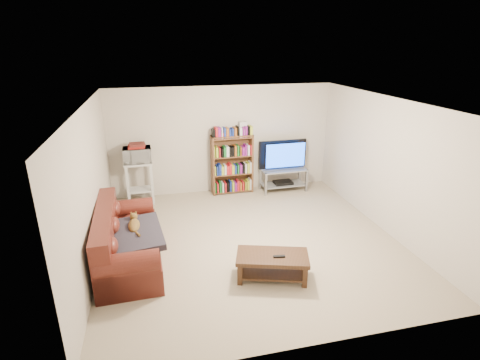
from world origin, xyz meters
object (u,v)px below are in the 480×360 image
object	(u,v)px
sofa	(124,244)
tv_stand	(283,176)
bookshelf	(232,163)
coffee_table	(272,262)

from	to	relation	value
sofa	tv_stand	distance (m)	4.16
tv_stand	bookshelf	size ratio (longest dim) A/B	0.79
coffee_table	bookshelf	bearing A→B (deg)	104.79
tv_stand	bookshelf	xyz separation A→B (m)	(-1.18, 0.15, 0.34)
tv_stand	sofa	bearing A→B (deg)	-147.32
coffee_table	tv_stand	xyz separation A→B (m)	(1.32, 3.27, 0.09)
coffee_table	tv_stand	world-z (taller)	tv_stand
tv_stand	bookshelf	distance (m)	1.24
sofa	bookshelf	world-z (taller)	bookshelf
coffee_table	tv_stand	bearing A→B (deg)	85.08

